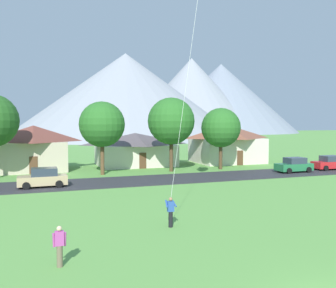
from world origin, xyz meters
The scene contains 14 objects.
road_strip centered at (0.00, 26.34, 0.04)m, with size 160.00×6.18×0.08m, color #2D2D33.
mountain_far_west_ridge centered at (20.87, 124.30, 15.60)m, with size 86.01×86.01×31.20m, color #8E939E.
mountain_east_ridge centered at (67.15, 170.91, 19.93)m, with size 73.44×73.44×39.86m, color #8E939E.
mountain_central_ridge centered at (88.05, 177.44, 19.42)m, with size 85.51×85.51×38.85m, color gray.
house_left_center centered at (16.40, 38.26, 2.82)m, with size 9.80×7.98×5.45m.
house_right_center centered at (-9.79, 37.97, 2.82)m, with size 8.12×6.80×5.44m.
house_rightmost centered at (3.05, 39.39, 2.26)m, with size 10.65×8.35×4.37m.
tree_near_left centered at (12.00, 31.76, 5.13)m, with size 4.85×4.85×7.58m.
tree_center centered at (-2.56, 31.92, 5.57)m, with size 5.04×5.04×8.11m.
tree_right_of_center centered at (5.55, 31.91, 5.93)m, with size 5.53×5.53×8.72m.
parked_car_red_west_end centered at (24.16, 26.62, 0.87)m, with size 4.25×2.17×1.68m.
parked_car_tan_mid_west centered at (-8.82, 25.66, 0.87)m, with size 4.24×2.16×1.68m.
parked_car_green_mid_east centered at (18.53, 26.15, 0.87)m, with size 4.20×2.09×1.68m.
watcher_person centered at (-8.26, 6.81, 0.88)m, with size 0.56×0.24×1.68m.
Camera 1 is at (-8.84, -8.05, 5.83)m, focal length 38.61 mm.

